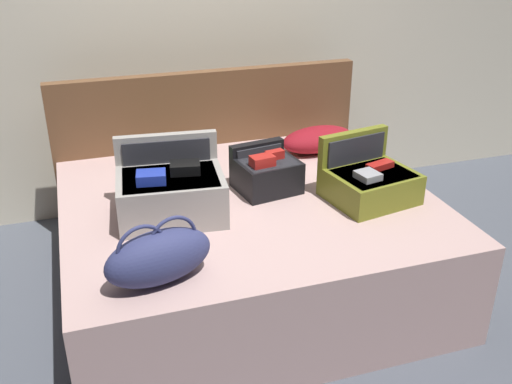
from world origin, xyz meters
The scene contains 10 objects.
ground_plane centered at (0.00, 0.00, 0.00)m, with size 12.00×12.00×0.00m, color #4C515B.
back_wall centered at (0.00, 1.65, 1.30)m, with size 8.00×0.10×2.60m, color beige.
bed centered at (0.00, 0.40, 0.28)m, with size 1.93×1.67×0.56m, color #BC9993.
headboard centered at (0.00, 1.27, 0.52)m, with size 1.97×0.08×1.04m, color brown.
hard_case_large centered at (-0.42, 0.35, 0.69)m, with size 0.56×0.46×0.37m.
hard_case_medium centered at (0.60, 0.21, 0.66)m, with size 0.48×0.44×0.33m.
hard_case_small centered at (0.13, 0.48, 0.66)m, with size 0.36×0.34×0.24m.
duffel_bag centered at (-0.57, -0.21, 0.68)m, with size 0.50×0.31×0.28m.
pillow_near_headboard centered at (-0.28, 0.84, 0.65)m, with size 0.46×0.26×0.19m, color #4C724C.
pillow_center_head centered at (0.62, 0.93, 0.63)m, with size 0.49×0.26×0.15m, color maroon.
Camera 1 is at (-0.81, -2.25, 1.94)m, focal length 41.02 mm.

